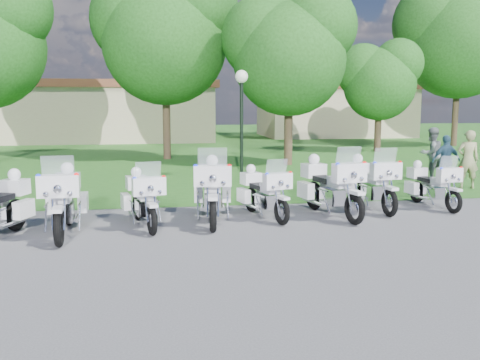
{
  "coord_description": "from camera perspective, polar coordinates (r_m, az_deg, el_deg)",
  "views": [
    {
      "loc": [
        -2.7,
        -10.69,
        2.73
      ],
      "look_at": [
        -0.88,
        1.2,
        0.95
      ],
      "focal_mm": 40.0,
      "sensor_mm": 36.0,
      "label": 1
    }
  ],
  "objects": [
    {
      "name": "ground",
      "position": [
        11.36,
        5.33,
        -5.53
      ],
      "size": [
        100.0,
        100.0,
        0.0
      ],
      "primitive_type": "plane",
      "color": "#525257",
      "rests_on": "ground"
    },
    {
      "name": "grass_lawn",
      "position": [
        37.88,
        -4.61,
        4.26
      ],
      "size": [
        100.0,
        48.0,
        0.01
      ],
      "primitive_type": "cube",
      "color": "#29631F",
      "rests_on": "ground"
    },
    {
      "name": "motorcycle_1",
      "position": [
        11.61,
        -18.24,
        -2.0
      ],
      "size": [
        0.91,
        2.55,
        1.71
      ],
      "rotation": [
        0.0,
        0.0,
        3.2
      ],
      "color": "black",
      "rests_on": "ground"
    },
    {
      "name": "motorcycle_2",
      "position": [
        11.94,
        -10.35,
        -1.86
      ],
      "size": [
        1.04,
        2.21,
        1.5
      ],
      "rotation": [
        0.0,
        0.0,
        3.36
      ],
      "color": "black",
      "rests_on": "ground"
    },
    {
      "name": "motorcycle_3",
      "position": [
        12.23,
        -2.95,
        -0.97
      ],
      "size": [
        1.01,
        2.62,
        1.76
      ],
      "rotation": [
        0.0,
        0.0,
        3.05
      ],
      "color": "black",
      "rests_on": "ground"
    },
    {
      "name": "motorcycle_4",
      "position": [
        12.63,
        2.5,
        -1.26
      ],
      "size": [
        1.09,
        2.11,
        1.45
      ],
      "rotation": [
        0.0,
        0.0,
        3.42
      ],
      "color": "black",
      "rests_on": "ground"
    },
    {
      "name": "motorcycle_5",
      "position": [
        12.97,
        9.57,
        -0.61
      ],
      "size": [
        1.2,
        2.54,
        1.73
      ],
      "rotation": [
        0.0,
        0.0,
        3.36
      ],
      "color": "black",
      "rests_on": "ground"
    },
    {
      "name": "motorcycle_6",
      "position": [
        14.01,
        13.72,
        -0.23
      ],
      "size": [
        0.9,
        2.43,
        1.63
      ],
      "rotation": [
        0.0,
        0.0,
        3.22
      ],
      "color": "black",
      "rests_on": "ground"
    },
    {
      "name": "motorcycle_7",
      "position": [
        14.73,
        19.78,
        -0.45
      ],
      "size": [
        0.86,
        2.09,
        1.41
      ],
      "rotation": [
        0.0,
        0.0,
        3.28
      ],
      "color": "black",
      "rests_on": "ground"
    },
    {
      "name": "lamp_post",
      "position": [
        18.6,
        0.17,
        8.89
      ],
      "size": [
        0.44,
        0.44,
        3.78
      ],
      "color": "black",
      "rests_on": "ground"
    },
    {
      "name": "tree_1",
      "position": [
        25.77,
        -8.16,
        15.57
      ],
      "size": [
        6.77,
        5.78,
        9.03
      ],
      "color": "#38281C",
      "rests_on": "ground"
    },
    {
      "name": "tree_2",
      "position": [
        23.14,
        5.16,
        13.82
      ],
      "size": [
        5.58,
        4.76,
        7.44
      ],
      "color": "#38281C",
      "rests_on": "ground"
    },
    {
      "name": "tree_3",
      "position": [
        30.06,
        14.6,
        10.55
      ],
      "size": [
        4.52,
        3.86,
        6.03
      ],
      "color": "#38281C",
      "rests_on": "ground"
    },
    {
      "name": "tree_4",
      "position": [
        35.62,
        22.29,
        14.31
      ],
      "size": [
        7.66,
        6.54,
        10.22
      ],
      "color": "#38281C",
      "rests_on": "ground"
    },
    {
      "name": "building_west",
      "position": [
        38.84,
        -13.69,
        7.2
      ],
      "size": [
        14.56,
        8.32,
        4.1
      ],
      "color": "tan",
      "rests_on": "ground"
    },
    {
      "name": "building_east",
      "position": [
        42.94,
        9.99,
        7.41
      ],
      "size": [
        11.44,
        7.28,
        4.1
      ],
      "color": "tan",
      "rests_on": "ground"
    },
    {
      "name": "bystander_a",
      "position": [
        18.2,
        23.13,
        2.01
      ],
      "size": [
        0.76,
        0.6,
        1.83
      ],
      "primitive_type": "imported",
      "rotation": [
        0.0,
        0.0,
        2.86
      ],
      "color": "#989A68",
      "rests_on": "ground"
    },
    {
      "name": "bystander_b",
      "position": [
        19.71,
        19.72,
        2.63
      ],
      "size": [
        1.02,
        0.88,
        1.82
      ],
      "primitive_type": "imported",
      "rotation": [
        0.0,
        0.0,
        -2.91
      ],
      "color": "slate",
      "rests_on": "ground"
    },
    {
      "name": "bystander_c",
      "position": [
        18.36,
        21.11,
        1.9
      ],
      "size": [
        0.98,
        0.44,
        1.65
      ],
      "primitive_type": "imported",
      "rotation": [
        0.0,
        0.0,
        3.17
      ],
      "color": "#315776",
      "rests_on": "ground"
    }
  ]
}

